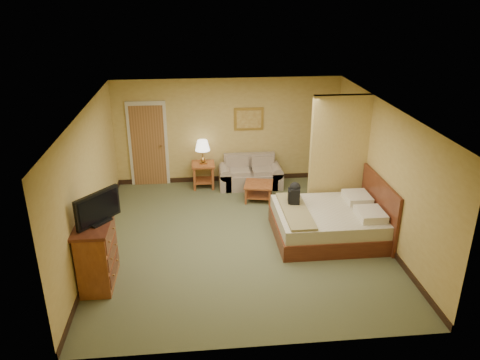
{
  "coord_description": "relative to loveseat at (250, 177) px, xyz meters",
  "views": [
    {
      "loc": [
        -0.81,
        -8.01,
        4.59
      ],
      "look_at": [
        0.05,
        0.6,
        0.99
      ],
      "focal_mm": 35.0,
      "sensor_mm": 36.0,
      "label": 1
    }
  ],
  "objects": [
    {
      "name": "ceiling",
      "position": [
        -0.51,
        -2.57,
        2.35
      ],
      "size": [
        6.0,
        6.0,
        0.0
      ],
      "primitive_type": "plane",
      "rotation": [
        3.14,
        0.0,
        0.0
      ],
      "color": "white",
      "rests_on": "back_wall"
    },
    {
      "name": "coffee_table",
      "position": [
        0.09,
        -0.82,
        0.04
      ],
      "size": [
        0.75,
        0.75,
        0.41
      ],
      "rotation": [
        0.0,
        0.0,
        -0.21
      ],
      "color": "brown",
      "rests_on": "floor"
    },
    {
      "name": "backpack",
      "position": [
        0.59,
        -2.34,
        0.58
      ],
      "size": [
        0.22,
        0.29,
        0.48
      ],
      "rotation": [
        0.0,
        0.0,
        -0.12
      ],
      "color": "black",
      "rests_on": "bed"
    },
    {
      "name": "partition",
      "position": [
        1.64,
        -1.64,
        1.05
      ],
      "size": [
        1.2,
        0.15,
        2.6
      ],
      "primitive_type": "cube",
      "color": "tan",
      "rests_on": "floor"
    },
    {
      "name": "tv",
      "position": [
        -2.88,
        -3.8,
        1.11
      ],
      "size": [
        0.58,
        0.7,
        0.52
      ],
      "rotation": [
        0.0,
        0.0,
        -0.68
      ],
      "color": "black",
      "rests_on": "dresser"
    },
    {
      "name": "left_wall",
      "position": [
        -3.26,
        -2.57,
        1.05
      ],
      "size": [
        0.02,
        6.0,
        2.6
      ],
      "primitive_type": "cube",
      "color": "tan",
      "rests_on": "floor"
    },
    {
      "name": "table_lamp",
      "position": [
        -1.15,
        0.08,
        0.8
      ],
      "size": [
        0.35,
        0.35,
        0.59
      ],
      "color": "#AD803F",
      "rests_on": "side_table"
    },
    {
      "name": "bed",
      "position": [
        1.31,
        -2.67,
        0.07
      ],
      "size": [
        2.15,
        1.82,
        1.18
      ],
      "color": "#532113",
      "rests_on": "floor"
    },
    {
      "name": "floor",
      "position": [
        -0.51,
        -2.57,
        -0.25
      ],
      "size": [
        6.0,
        6.0,
        0.0
      ],
      "primitive_type": "plane",
      "color": "#565C3B",
      "rests_on": "ground"
    },
    {
      "name": "loveseat",
      "position": [
        0.0,
        0.0,
        0.0
      ],
      "size": [
        1.53,
        0.71,
        0.78
      ],
      "color": "gray",
      "rests_on": "floor"
    },
    {
      "name": "side_table",
      "position": [
        -1.15,
        0.08,
        0.15
      ],
      "size": [
        0.55,
        0.55,
        0.61
      ],
      "color": "brown",
      "rests_on": "floor"
    },
    {
      "name": "door",
      "position": [
        -2.46,
        0.4,
        0.78
      ],
      "size": [
        0.94,
        0.16,
        2.1
      ],
      "color": "beige",
      "rests_on": "floor"
    },
    {
      "name": "wall_picture",
      "position": [
        -0.0,
        0.41,
        1.35
      ],
      "size": [
        0.72,
        0.04,
        0.56
      ],
      "color": "#B78E3F",
      "rests_on": "back_wall"
    },
    {
      "name": "back_wall",
      "position": [
        -0.51,
        0.43,
        1.05
      ],
      "size": [
        5.5,
        0.02,
        2.6
      ],
      "primitive_type": "cube",
      "color": "tan",
      "rests_on": "floor"
    },
    {
      "name": "right_wall",
      "position": [
        2.24,
        -2.57,
        1.05
      ],
      "size": [
        0.02,
        6.0,
        2.6
      ],
      "primitive_type": "cube",
      "color": "tan",
      "rests_on": "floor"
    },
    {
      "name": "dresser",
      "position": [
        -2.98,
        -3.8,
        0.31
      ],
      "size": [
        0.55,
        1.05,
        1.12
      ],
      "color": "brown",
      "rests_on": "floor"
    },
    {
      "name": "baseboard",
      "position": [
        -0.51,
        0.42,
        -0.19
      ],
      "size": [
        5.5,
        0.02,
        0.12
      ],
      "primitive_type": "cube",
      "color": "black",
      "rests_on": "floor"
    }
  ]
}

